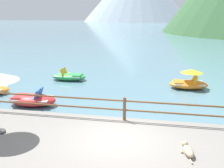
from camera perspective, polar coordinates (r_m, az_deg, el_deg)
The scene contains 6 objects.
ground_plane at distance 48.28m, azimuth 9.31°, elevation 9.80°, with size 200.00×200.00×0.00m, color slate.
dock_railing at distance 10.32m, azimuth 2.76°, elevation -4.87°, with size 23.92×0.12×0.95m.
dog_resting at distance 8.48m, azimuth 16.24°, elevation -13.70°, with size 0.44×1.08×0.26m.
pedal_boat_0 at distance 16.76m, azimuth 16.46°, elevation 0.42°, with size 2.46×1.57×1.21m.
pedal_boat_2 at distance 18.36m, azimuth -9.41°, elevation 1.63°, with size 2.43×1.21×0.82m.
pedal_boat_3 at distance 13.78m, azimuth -17.06°, elevation -3.30°, with size 2.48×1.40×0.89m.
Camera 1 is at (1.32, -8.04, 4.56)m, focal length 41.79 mm.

